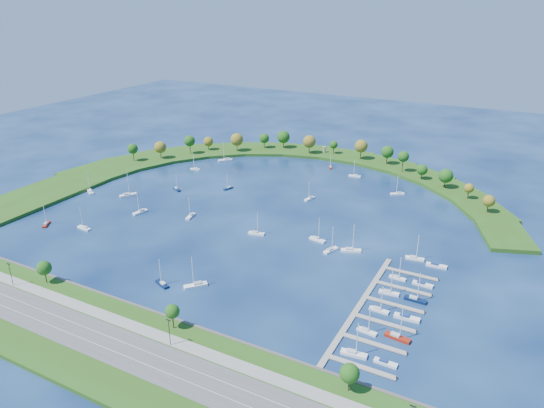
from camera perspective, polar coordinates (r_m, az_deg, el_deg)
The scene contains 38 objects.
ground at distance 276.22m, azimuth -1.40°, elevation -0.93°, with size 700.00×700.00×0.00m, color #07163C.
south_shoreline at distance 192.21m, azimuth -20.12°, elevation -13.61°, with size 420.00×43.10×11.60m.
breakwater at distance 337.10m, azimuth -4.24°, elevation 3.61°, with size 286.74×247.64×2.00m.
breakwater_trees at distance 356.05m, azimuth 3.08°, elevation 6.27°, with size 238.55×89.13×14.20m.
harbor_tower at distance 377.66m, azimuth 5.94°, elevation 6.17°, with size 2.60×2.60×4.43m.
dock_system at distance 197.63m, azimuth 11.95°, elevation -11.72°, with size 24.28×82.00×1.60m.
moored_boat_0 at distance 310.08m, azimuth -4.98°, elevation 1.85°, with size 3.68×6.90×9.77m.
moored_boat_1 at distance 236.03m, azimuth 6.70°, elevation -5.15°, with size 5.14×8.67×12.32m.
moored_boat_2 at distance 209.90m, azimuth -8.64°, elevation -9.04°, with size 8.27×9.02×14.08m.
moored_boat_3 at distance 285.42m, azimuth -24.24°, elevation -2.05°, with size 5.85×7.39×10.98m.
moored_boat_4 at distance 273.24m, azimuth -9.22°, elevation -1.30°, with size 3.69×8.31×11.81m.
moored_boat_5 at distance 309.87m, azimuth -16.02°, elevation 1.03°, with size 7.73×9.66×14.39m.
moored_boat_6 at distance 273.37m, azimuth -20.54°, elevation -2.51°, with size 8.34×3.02×12.01m.
moored_boat_7 at distance 309.24m, azimuth 14.05°, elevation 1.18°, with size 8.18×6.43×12.13m.
moored_boat_8 at distance 293.78m, azimuth 4.29°, elevation 0.68°, with size 4.03×8.00×11.32m.
moored_boat_9 at distance 284.11m, azimuth -14.70°, elevation -0.81°, with size 4.38×8.98×12.72m.
moored_boat_10 at distance 322.49m, azimuth -19.91°, elevation 1.38°, with size 8.95×6.67×13.10m.
moored_boat_11 at distance 364.03m, azimuth -5.31°, elevation 5.02°, with size 8.86×9.31×14.77m.
moored_boat_12 at distance 334.63m, azimuth 9.37°, elevation 3.21°, with size 8.10×3.45×11.53m.
moored_boat_13 at distance 236.97m, azimuth 8.92°, elevation -5.15°, with size 9.65×6.18×13.79m.
moored_boat_14 at distance 312.82m, azimuth -10.74°, elevation 1.72°, with size 7.26×5.03×10.49m.
moored_boat_15 at distance 350.02m, azimuth 6.64°, elevation 4.22°, with size 4.55×6.61×9.53m.
moored_boat_16 at distance 245.24m, azimuth 5.16°, elevation -3.97°, with size 8.69×3.97×12.33m.
moored_boat_17 at distance 250.53m, azimuth -1.79°, elevation -3.28°, with size 8.49×4.05×12.04m.
moored_boat_18 at distance 213.55m, azimuth -12.35°, elevation -8.77°, with size 8.11×4.90×11.54m.
moored_boat_19 at distance 348.04m, azimuth -8.72°, elevation 4.00°, with size 7.05×3.53×9.98m.
docked_boat_0 at distance 175.14m, azimuth 9.25°, elevation -16.33°, with size 8.99×3.45×12.88m.
docked_boat_1 at distance 173.88m, azimuth 12.72°, elevation -17.13°, with size 7.66×2.28×1.55m.
docked_boat_2 at distance 185.70m, azimuth 10.70°, elevation -13.91°, with size 7.46×2.78×10.72m.
docked_boat_3 at distance 184.99m, azimuth 14.03°, elevation -14.38°, with size 9.22×3.48×13.22m.
docked_boat_4 at distance 197.33m, azimuth 12.03°, elevation -11.60°, with size 7.60×2.51×11.02m.
docked_boat_5 at distance 195.63m, azimuth 15.01°, elevation -12.32°, with size 9.51×3.09×1.92m.
docked_boat_6 at distance 208.36m, azimuth 13.11°, elevation -9.70°, with size 8.14×3.09×11.68m.
docked_boat_7 at distance 206.63m, azimuth 15.95°, elevation -10.31°, with size 8.75×2.70×12.77m.
docked_boat_8 at distance 219.36m, azimuth 14.05°, elevation -8.05°, with size 7.13×2.30×10.35m.
docked_boat_9 at distance 217.61m, azimuth 16.70°, elevation -8.70°, with size 8.42×2.69×1.70m.
docked_boat_10 at distance 236.39m, azimuth 15.87°, elevation -5.88°, with size 8.55×3.53×12.19m.
docked_boat_11 at distance 233.31m, azimuth 18.13°, elevation -6.64°, with size 8.97×2.97×1.80m.
Camera 1 is at (124.52, -220.65, 110.04)m, focal length 33.20 mm.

